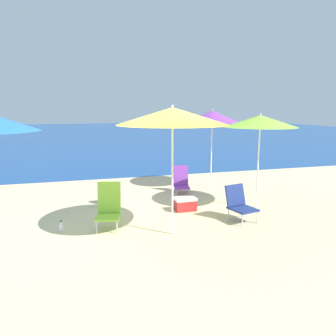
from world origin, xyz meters
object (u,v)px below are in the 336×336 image
Objects in this scene: beach_umbrella_purple at (212,117)px; water_bottle at (61,227)px; beach_chair_purple at (181,181)px; backpack_navy at (107,196)px; cooler_box at (185,204)px; beach_umbrella_yellow at (173,116)px; beach_chair_lime at (109,206)px; beach_chair_navy at (239,203)px; beach_umbrella_lime at (260,121)px.

beach_umbrella_purple is 5.28m from water_bottle.
beach_chair_purple reaches higher than backpack_navy.
water_bottle is 2.77m from cooler_box.
beach_umbrella_purple is 3.07× the size of beach_chair_purple.
backpack_navy is 1.99m from cooler_box.
backpack_navy is at bearing 57.89° from water_bottle.
beach_umbrella_yellow is 3.20× the size of beach_chair_purple.
cooler_box is at bearing 12.04° from water_bottle.
beach_umbrella_yellow is 2.65× the size of beach_chair_lime.
beach_chair_navy is at bearing 12.79° from beach_umbrella_yellow.
beach_chair_lime is at bearing -94.01° from backpack_navy.
cooler_box reaches higher than water_bottle.
beach_umbrella_yellow reaches higher than beach_chair_lime.
beach_chair_purple is 2.19m from backpack_navy.
beach_chair_lime is 0.98m from water_bottle.
beach_umbrella_purple reaches higher than beach_chair_lime.
beach_umbrella_purple is at bearing 52.85° from cooler_box.
beach_chair_purple is 1.52× the size of cooler_box.
beach_chair_lime is (-3.28, -2.57, -1.64)m from beach_umbrella_purple.
beach_umbrella_yellow is 5.92× the size of backpack_navy.
beach_umbrella_yellow is at bearing -100.78° from beach_chair_purple.
beach_chair_navy is at bearing -5.71° from water_bottle.
beach_umbrella_purple is (-0.23, 2.18, 0.05)m from beach_umbrella_lime.
cooler_box is at bearing 61.58° from beach_umbrella_yellow.
beach_umbrella_lime is 0.93× the size of beach_umbrella_yellow.
backpack_navy is (-2.56, 1.99, -0.18)m from beach_chair_navy.
beach_umbrella_purple is 3.79m from backpack_navy.
water_bottle is (-0.91, 0.05, -0.36)m from beach_chair_lime.
beach_umbrella_purple is 4.48m from beach_chair_lime.
beach_umbrella_lime is 5.49× the size of backpack_navy.
water_bottle is at bearing -167.96° from cooler_box.
beach_umbrella_lime is at bearing -20.88° from backpack_navy.
beach_umbrella_yellow is 3.24× the size of beach_chair_navy.
backpack_navy is at bearing 129.12° from beach_chair_navy.
beach_umbrella_lime reaches higher than cooler_box.
backpack_navy is at bearing -154.97° from beach_chair_purple.
beach_chair_purple is at bearing -161.74° from beach_umbrella_purple.
beach_umbrella_yellow is (-2.41, -1.05, 0.16)m from beach_umbrella_lime.
beach_chair_navy is 3.25m from backpack_navy.
cooler_box is at bearing 33.12° from beach_chair_lime.
cooler_box is (0.70, 1.30, -2.04)m from beach_umbrella_yellow.
cooler_box is (-0.88, 0.94, -0.22)m from beach_chair_navy.
beach_umbrella_yellow is (-2.17, -3.24, 0.11)m from beach_umbrella_purple.
beach_umbrella_purple is at bearing 15.74° from backpack_navy.
beach_chair_navy reaches higher than cooler_box.
beach_umbrella_yellow is 2.51m from cooler_box.
beach_umbrella_lime reaches higher than beach_chair_lime.
beach_umbrella_yellow reaches higher than beach_umbrella_purple.
beach_umbrella_yellow reaches higher than cooler_box.
cooler_box is at bearing 171.95° from beach_umbrella_lime.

